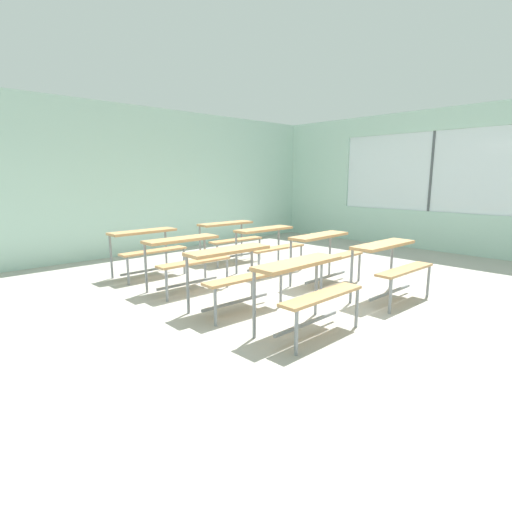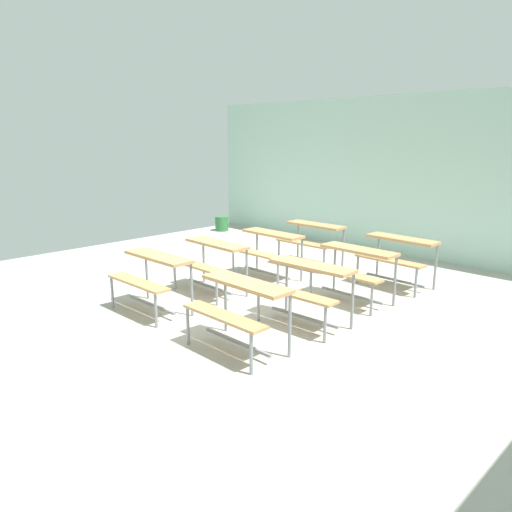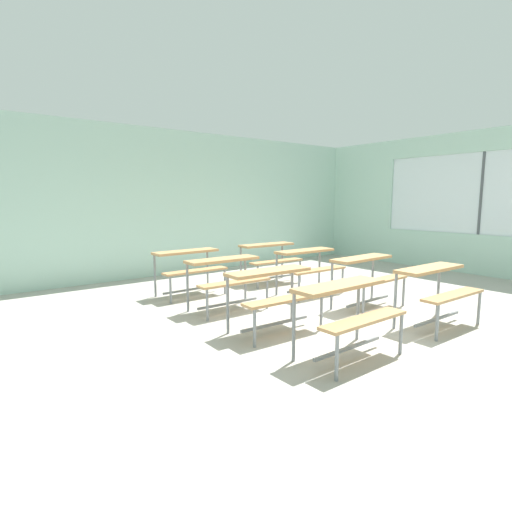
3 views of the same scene
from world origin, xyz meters
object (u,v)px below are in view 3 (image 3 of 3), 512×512
at_px(desk_bench_r0c0, 348,303).
at_px(desk_bench_r0c1, 437,282).
at_px(desk_bench_r3c1, 270,254).
at_px(desk_bench_r2c0, 227,271).
at_px(desk_bench_r1c1, 368,270).
at_px(desk_bench_r3c0, 189,262).
at_px(desk_bench_r2c1, 309,261).
at_px(desk_bench_r1c0, 274,286).

bearing_deg(desk_bench_r0c0, desk_bench_r0c1, -1.82).
relative_size(desk_bench_r0c1, desk_bench_r3c1, 0.99).
relative_size(desk_bench_r0c0, desk_bench_r2c0, 1.00).
bearing_deg(desk_bench_r1c1, desk_bench_r3c1, 88.67).
bearing_deg(desk_bench_r3c1, desk_bench_r0c0, -114.93).
distance_m(desk_bench_r0c0, desk_bench_r3c1, 3.68).
bearing_deg(desk_bench_r3c0, desk_bench_r2c1, -35.85).
xyz_separation_m(desk_bench_r0c0, desk_bench_r3c1, (1.68, 3.27, 0.00)).
distance_m(desk_bench_r0c1, desk_bench_r2c1, 2.20).
bearing_deg(desk_bench_r3c0, desk_bench_r1c1, -53.86).
relative_size(desk_bench_r0c0, desk_bench_r1c0, 0.99).
xyz_separation_m(desk_bench_r1c1, desk_bench_r2c0, (-1.71, 1.14, 0.00)).
height_order(desk_bench_r0c1, desk_bench_r2c0, same).
xyz_separation_m(desk_bench_r0c1, desk_bench_r3c1, (0.01, 3.30, 0.00)).
bearing_deg(desk_bench_r0c1, desk_bench_r2c1, 91.82).
bearing_deg(desk_bench_r3c0, desk_bench_r1c0, -92.62).
height_order(desk_bench_r1c0, desk_bench_r1c1, same).
distance_m(desk_bench_r1c1, desk_bench_r3c0, 2.84).
relative_size(desk_bench_r2c0, desk_bench_r3c0, 1.00).
relative_size(desk_bench_r1c1, desk_bench_r3c0, 1.01).
xyz_separation_m(desk_bench_r0c1, desk_bench_r1c1, (0.03, 1.08, 0.00)).
xyz_separation_m(desk_bench_r2c1, desk_bench_r3c1, (0.05, 1.10, 0.00)).
bearing_deg(desk_bench_r2c1, desk_bench_r2c0, -179.76).
bearing_deg(desk_bench_r2c0, desk_bench_r0c0, -89.17).
bearing_deg(desk_bench_r3c1, desk_bench_r1c1, -87.07).
xyz_separation_m(desk_bench_r3c0, desk_bench_r3c1, (1.69, -0.04, 0.00)).
xyz_separation_m(desk_bench_r0c0, desk_bench_r2c0, (-0.01, 2.19, 0.00)).
bearing_deg(desk_bench_r1c1, desk_bench_r2c1, 91.94).
relative_size(desk_bench_r1c1, desk_bench_r2c1, 1.01).
relative_size(desk_bench_r1c0, desk_bench_r2c0, 1.01).
bearing_deg(desk_bench_r2c1, desk_bench_r1c1, -85.12).
bearing_deg(desk_bench_r0c0, desk_bench_r3c0, 89.41).
relative_size(desk_bench_r1c0, desk_bench_r3c1, 1.00).
bearing_deg(desk_bench_r2c0, desk_bench_r1c0, -92.75).
distance_m(desk_bench_r0c0, desk_bench_r3c0, 3.31).
xyz_separation_m(desk_bench_r0c0, desk_bench_r1c0, (-0.07, 1.06, 0.00)).
bearing_deg(desk_bench_r0c0, desk_bench_r3c1, 62.01).
bearing_deg(desk_bench_r2c0, desk_bench_r2c1, -0.06).
height_order(desk_bench_r1c0, desk_bench_r3c0, same).
distance_m(desk_bench_r0c0, desk_bench_r2c0, 2.19).
height_order(desk_bench_r0c0, desk_bench_r3c1, same).
bearing_deg(desk_bench_r3c1, desk_bench_r0c1, -87.87).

